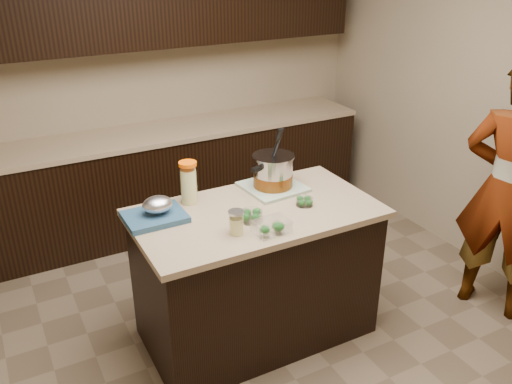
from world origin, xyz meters
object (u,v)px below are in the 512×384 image
(stock_pot, at_px, (273,173))
(person, at_px, (510,191))
(island, at_px, (256,273))
(lemonade_pitcher, at_px, (189,184))

(stock_pot, height_order, person, person)
(island, bearing_deg, person, -17.49)
(island, xyz_separation_m, person, (1.60, -0.50, 0.43))
(island, height_order, lemonade_pitcher, lemonade_pitcher)
(island, relative_size, person, 0.83)
(person, bearing_deg, stock_pot, 36.93)
(lemonade_pitcher, height_order, person, person)
(lemonade_pitcher, xyz_separation_m, person, (1.91, -0.79, -0.14))
(stock_pot, height_order, lemonade_pitcher, stock_pot)
(island, xyz_separation_m, stock_pot, (0.24, 0.22, 0.56))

